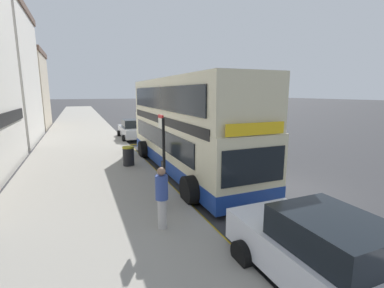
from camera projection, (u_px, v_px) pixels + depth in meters
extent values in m
plane|color=#333335|center=(132.00, 119.00, 39.65)|extent=(260.00, 260.00, 0.00)
cube|color=gray|center=(80.00, 120.00, 36.99)|extent=(6.00, 76.00, 0.14)
cube|color=beige|center=(185.00, 143.00, 13.24)|extent=(2.51, 11.28, 2.30)
cube|color=beige|center=(185.00, 99.00, 12.85)|extent=(2.48, 11.06, 1.90)
cube|color=navy|center=(185.00, 159.00, 13.40)|extent=(2.53, 11.30, 0.60)
cube|color=black|center=(185.00, 119.00, 13.02)|extent=(2.54, 10.38, 0.36)
cube|color=black|center=(158.00, 137.00, 13.06)|extent=(0.04, 9.03, 0.90)
cube|color=black|center=(159.00, 98.00, 12.36)|extent=(0.04, 9.93, 1.00)
cube|color=black|center=(254.00, 166.00, 8.06)|extent=(2.21, 0.04, 1.10)
cube|color=yellow|center=(256.00, 129.00, 7.85)|extent=(2.01, 0.04, 0.36)
cylinder|color=black|center=(192.00, 190.00, 9.21)|extent=(0.56, 1.00, 1.00)
cylinder|color=black|center=(258.00, 180.00, 10.23)|extent=(0.56, 1.00, 1.00)
cylinder|color=black|center=(144.00, 150.00, 15.70)|extent=(0.56, 1.00, 1.00)
cylinder|color=black|center=(187.00, 146.00, 16.72)|extent=(0.56, 1.00, 1.00)
cube|color=gold|center=(156.00, 172.00, 13.04)|extent=(0.16, 14.98, 0.01)
cube|color=gold|center=(210.00, 166.00, 14.14)|extent=(0.16, 14.98, 0.01)
cube|color=gold|center=(289.00, 243.00, 6.87)|extent=(3.08, 0.16, 0.01)
cube|color=gold|center=(149.00, 143.00, 20.30)|extent=(3.08, 0.16, 0.01)
cylinder|color=black|center=(164.00, 165.00, 8.34)|extent=(0.09, 0.09, 2.87)
cube|color=silver|center=(161.00, 123.00, 8.33)|extent=(0.05, 0.42, 0.30)
cube|color=red|center=(161.00, 117.00, 8.30)|extent=(0.05, 0.42, 0.10)
cube|color=black|center=(163.00, 168.00, 8.45)|extent=(0.06, 0.28, 0.40)
cube|color=black|center=(1.00, 121.00, 11.21)|extent=(0.08, 9.47, 0.56)
cube|color=silver|center=(325.00, 263.00, 5.00)|extent=(1.76, 4.20, 0.72)
cube|color=black|center=(333.00, 233.00, 4.78)|extent=(1.52, 1.90, 0.60)
cylinder|color=black|center=(242.00, 254.00, 5.89)|extent=(0.22, 0.60, 0.60)
cylinder|color=black|center=(307.00, 237.00, 6.60)|extent=(0.22, 0.60, 0.60)
cube|color=#B2B5BA|center=(133.00, 131.00, 22.04)|extent=(1.76, 4.20, 0.72)
cube|color=black|center=(133.00, 123.00, 21.82)|extent=(1.52, 1.90, 0.60)
cylinder|color=black|center=(119.00, 134.00, 22.93)|extent=(0.22, 0.60, 0.60)
cylinder|color=black|center=(141.00, 133.00, 23.64)|extent=(0.22, 0.60, 0.60)
cylinder|color=black|center=(124.00, 139.00, 20.57)|extent=(0.22, 0.60, 0.60)
cylinder|color=black|center=(148.00, 137.00, 21.28)|extent=(0.22, 0.60, 0.60)
cylinder|color=#B7B2AD|center=(162.00, 213.00, 7.30)|extent=(0.24, 0.24, 0.82)
cylinder|color=#33478C|center=(162.00, 187.00, 7.16)|extent=(0.34, 0.34, 0.65)
sphere|color=#8C664C|center=(161.00, 172.00, 7.08)|extent=(0.22, 0.22, 0.22)
cylinder|color=black|center=(128.00, 157.00, 13.61)|extent=(0.55, 0.55, 0.89)
cylinder|color=#A5991E|center=(128.00, 147.00, 13.52)|extent=(0.58, 0.58, 0.08)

